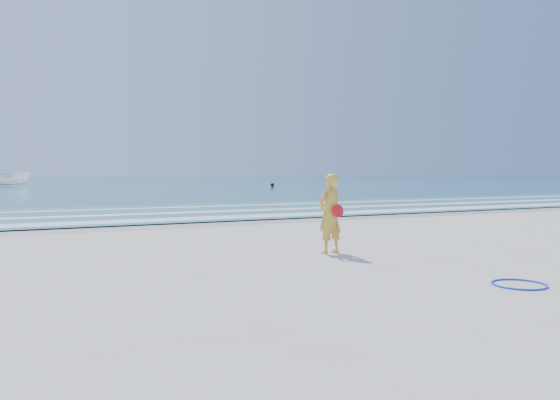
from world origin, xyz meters
name	(u,v)px	position (x,y,z in m)	size (l,w,h in m)	color
ground	(358,265)	(0.00, 0.00, 0.00)	(400.00, 400.00, 0.00)	silver
wet_sand	(203,223)	(0.00, 9.00, 0.00)	(400.00, 2.40, 0.00)	#B2A893
ocean	(44,180)	(0.00, 105.00, 0.02)	(400.00, 190.00, 0.04)	#19727F
shallow	(165,212)	(0.00, 14.00, 0.04)	(400.00, 10.00, 0.01)	#59B7AD
foam_near	(192,219)	(0.00, 10.30, 0.05)	(400.00, 1.40, 0.01)	white
foam_mid	(170,213)	(0.00, 13.20, 0.05)	(400.00, 0.90, 0.01)	white
foam_far	(151,208)	(0.00, 16.50, 0.05)	(400.00, 0.60, 0.01)	white
hoop	(519,284)	(1.14, -2.59, 0.01)	(0.80, 0.80, 0.03)	#0D36EA
boat	(11,178)	(-5.71, 61.32, 0.97)	(1.81, 4.80, 1.86)	white
buoy	(272,185)	(19.97, 45.55, 0.26)	(0.43, 0.43, 0.43)	black
woman	(330,214)	(0.26, 1.42, 0.84)	(0.69, 0.54, 1.67)	gold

